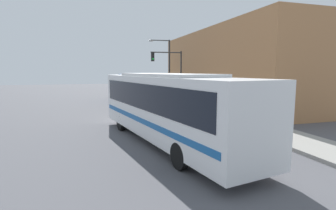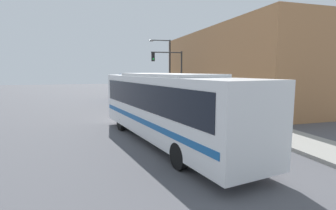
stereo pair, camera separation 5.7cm
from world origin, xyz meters
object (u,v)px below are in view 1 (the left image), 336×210
at_px(parking_meter, 198,99).
at_px(pedestrian_near_corner, 182,94).
at_px(city_bus, 166,104).
at_px(traffic_light_pole, 171,68).
at_px(delivery_truck, 131,86).
at_px(street_lamp, 167,64).
at_px(fire_hydrant, 221,112).

bearing_deg(parking_meter, pedestrian_near_corner, 85.33).
height_order(city_bus, traffic_light_pole, traffic_light_pole).
distance_m(traffic_light_pole, parking_meter, 5.60).
bearing_deg(pedestrian_near_corner, delivery_truck, 130.75).
xyz_separation_m(traffic_light_pole, parking_meter, (0.97, -4.78, -2.75)).
bearing_deg(pedestrian_near_corner, parking_meter, -94.67).
xyz_separation_m(traffic_light_pole, street_lamp, (0.86, 4.39, 0.50)).
distance_m(city_bus, street_lamp, 18.99).
height_order(traffic_light_pole, parking_meter, traffic_light_pole).
bearing_deg(street_lamp, pedestrian_near_corner, -82.93).
xyz_separation_m(delivery_truck, fire_hydrant, (4.24, -14.55, -1.16)).
height_order(delivery_truck, street_lamp, street_lamp).
bearing_deg(traffic_light_pole, city_bus, -108.38).
xyz_separation_m(fire_hydrant, street_lamp, (-0.11, 13.32, 3.78)).
xyz_separation_m(delivery_truck, parking_meter, (4.24, -10.41, -0.63)).
height_order(fire_hydrant, street_lamp, street_lamp).
height_order(city_bus, street_lamp, street_lamp).
xyz_separation_m(traffic_light_pole, pedestrian_near_corner, (1.38, 0.23, -2.78)).
bearing_deg(fire_hydrant, traffic_light_pole, 96.18).
bearing_deg(city_bus, parking_meter, 47.88).
bearing_deg(delivery_truck, fire_hydrant, -73.77).
xyz_separation_m(city_bus, delivery_truck, (1.27, 19.28, -0.25)).
distance_m(delivery_truck, pedestrian_near_corner, 7.15).
height_order(fire_hydrant, parking_meter, parking_meter).
distance_m(traffic_light_pole, pedestrian_near_corner, 3.11).
relative_size(parking_meter, street_lamp, 0.19).
bearing_deg(fire_hydrant, delivery_truck, 106.23).
xyz_separation_m(delivery_truck, street_lamp, (4.13, -1.23, 2.62)).
relative_size(fire_hydrant, street_lamp, 0.11).
distance_m(city_bus, delivery_truck, 19.33).
relative_size(traffic_light_pole, street_lamp, 0.77).
relative_size(traffic_light_pole, pedestrian_near_corner, 3.10).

